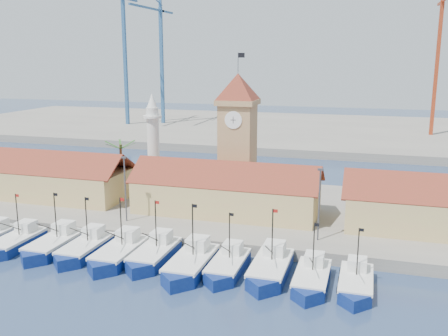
% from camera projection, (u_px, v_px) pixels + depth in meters
% --- Properties ---
extents(ground, '(400.00, 400.00, 0.00)m').
position_uv_depth(ground, '(175.00, 278.00, 54.32)').
color(ground, navy).
rests_on(ground, ground).
extents(quay, '(140.00, 32.00, 1.50)m').
position_uv_depth(quay, '(234.00, 209.00, 76.63)').
color(quay, gray).
rests_on(quay, ground).
extents(terminal, '(240.00, 80.00, 2.00)m').
position_uv_depth(terminal, '(306.00, 131.00, 157.09)').
color(terminal, gray).
rests_on(terminal, ground).
extents(boat_1, '(3.52, 9.64, 7.29)m').
position_uv_depth(boat_1, '(15.00, 243.00, 62.41)').
color(boat_1, navy).
rests_on(boat_1, ground).
extents(boat_2, '(3.74, 10.24, 7.75)m').
position_uv_depth(boat_2, '(53.00, 246.00, 61.37)').
color(boat_2, navy).
rests_on(boat_2, ground).
extents(boat_3, '(3.62, 9.93, 7.51)m').
position_uv_depth(boat_3, '(84.00, 250.00, 60.21)').
color(boat_3, navy).
rests_on(boat_3, ground).
extents(boat_4, '(3.82, 10.47, 7.92)m').
position_uv_depth(boat_4, '(118.00, 254.00, 58.64)').
color(boat_4, navy).
rests_on(boat_4, ground).
extents(boat_5, '(3.69, 10.11, 7.65)m').
position_uv_depth(boat_5, '(153.00, 256.00, 58.33)').
color(boat_5, navy).
rests_on(boat_5, ground).
extents(boat_6, '(3.92, 10.73, 8.12)m').
position_uv_depth(boat_6, '(190.00, 265.00, 55.51)').
color(boat_6, navy).
rests_on(boat_6, ground).
extents(boat_7, '(3.46, 9.47, 7.16)m').
position_uv_depth(boat_7, '(227.00, 267.00, 55.28)').
color(boat_7, navy).
rests_on(boat_7, ground).
extents(boat_8, '(3.83, 10.48, 7.93)m').
position_uv_depth(boat_8, '(270.00, 270.00, 54.26)').
color(boat_8, navy).
rests_on(boat_8, ground).
extents(boat_9, '(3.44, 9.42, 7.13)m').
position_uv_depth(boat_9, '(311.00, 280.00, 52.04)').
color(boat_9, navy).
rests_on(boat_9, ground).
extents(boat_10, '(3.35, 9.17, 6.94)m').
position_uv_depth(boat_10, '(356.00, 285.00, 50.98)').
color(boat_10, navy).
rests_on(boat_10, ground).
extents(hall_left, '(31.20, 10.13, 7.61)m').
position_uv_depth(hall_left, '(38.00, 180.00, 81.06)').
color(hall_left, tan).
rests_on(hall_left, quay).
extents(hall_center, '(27.04, 10.13, 7.61)m').
position_uv_depth(hall_center, '(227.00, 195.00, 72.19)').
color(hall_center, tan).
rests_on(hall_center, quay).
extents(clock_tower, '(5.80, 5.80, 22.70)m').
position_uv_depth(clock_tower, '(238.00, 135.00, 76.08)').
color(clock_tower, tan).
rests_on(clock_tower, quay).
extents(minaret, '(3.00, 3.00, 16.30)m').
position_uv_depth(minaret, '(153.00, 142.00, 82.59)').
color(minaret, silver).
rests_on(minaret, quay).
extents(palm_tree, '(5.60, 5.03, 8.39)m').
position_uv_depth(palm_tree, '(121.00, 164.00, 82.86)').
color(palm_tree, brown).
rests_on(palm_tree, quay).
extents(lamp_posts, '(80.70, 0.25, 9.03)m').
position_uv_depth(lamp_posts, '(213.00, 193.00, 64.02)').
color(lamp_posts, '#3F3F44').
rests_on(lamp_posts, quay).
extents(crane_blue_far, '(1.00, 32.27, 47.91)m').
position_uv_depth(crane_blue_far, '(123.00, 42.00, 158.61)').
color(crane_blue_far, '#2D5989').
rests_on(crane_blue_far, terminal).
extents(crane_blue_near, '(1.00, 31.72, 44.32)m').
position_uv_depth(crane_blue_near, '(160.00, 48.00, 161.84)').
color(crane_blue_near, '#2D5989').
rests_on(crane_blue_near, terminal).
extents(crane_red_right, '(1.00, 34.43, 44.39)m').
position_uv_depth(crane_red_right, '(439.00, 45.00, 135.37)').
color(crane_red_right, '#9D3418').
rests_on(crane_red_right, terminal).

